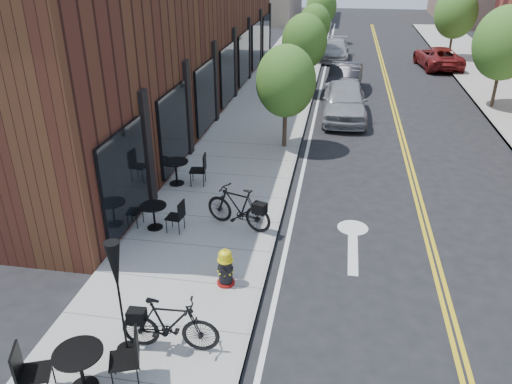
# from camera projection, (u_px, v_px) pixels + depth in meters

# --- Properties ---
(ground) EXTENTS (120.00, 120.00, 0.00)m
(ground) POSITION_uv_depth(u_px,v_px,m) (263.00, 293.00, 11.18)
(ground) COLOR black
(ground) RESTS_ON ground
(sidewalk_near) EXTENTS (4.00, 70.00, 0.12)m
(sidewalk_near) POSITION_uv_depth(u_px,v_px,m) (253.00, 136.00, 20.31)
(sidewalk_near) COLOR #9E9B93
(sidewalk_near) RESTS_ON ground
(building_near) EXTENTS (5.00, 28.00, 7.00)m
(building_near) POSITION_uv_depth(u_px,v_px,m) (172.00, 31.00, 23.02)
(building_near) COLOR #451F16
(building_near) RESTS_ON ground
(tree_near_a) EXTENTS (2.20, 2.20, 3.81)m
(tree_near_a) POSITION_uv_depth(u_px,v_px,m) (286.00, 81.00, 18.09)
(tree_near_a) COLOR #382B1E
(tree_near_a) RESTS_ON sidewalk_near
(tree_near_b) EXTENTS (2.30, 2.30, 3.98)m
(tree_near_b) POSITION_uv_depth(u_px,v_px,m) (304.00, 42.00, 25.12)
(tree_near_b) COLOR #382B1E
(tree_near_b) RESTS_ON sidewalk_near
(tree_near_c) EXTENTS (2.10, 2.10, 3.67)m
(tree_near_c) POSITION_uv_depth(u_px,v_px,m) (315.00, 24.00, 32.28)
(tree_near_c) COLOR #382B1E
(tree_near_c) RESTS_ON sidewalk_near
(tree_near_d) EXTENTS (2.40, 2.40, 4.11)m
(tree_near_d) POSITION_uv_depth(u_px,v_px,m) (321.00, 7.00, 39.25)
(tree_near_d) COLOR #382B1E
(tree_near_d) RESTS_ON sidewalk_near
(tree_far_b) EXTENTS (2.80, 2.80, 4.62)m
(tree_far_b) POSITION_uv_depth(u_px,v_px,m) (505.00, 43.00, 22.69)
(tree_far_b) COLOR #382B1E
(tree_far_b) RESTS_ON sidewalk_far
(tree_far_c) EXTENTS (2.80, 2.80, 4.62)m
(tree_far_c) POSITION_uv_depth(u_px,v_px,m) (456.00, 13.00, 33.31)
(tree_far_c) COLOR #382B1E
(tree_far_c) RESTS_ON sidewalk_far
(fire_hydrant) EXTENTS (0.43, 0.43, 0.92)m
(fire_hydrant) POSITION_uv_depth(u_px,v_px,m) (225.00, 268.00, 11.11)
(fire_hydrant) COLOR maroon
(fire_hydrant) RESTS_ON sidewalk_near
(bicycle_left) EXTENTS (2.04, 1.18, 1.18)m
(bicycle_left) POSITION_uv_depth(u_px,v_px,m) (238.00, 207.00, 13.36)
(bicycle_left) COLOR black
(bicycle_left) RESTS_ON sidewalk_near
(bicycle_right) EXTENTS (1.90, 0.63, 1.13)m
(bicycle_right) POSITION_uv_depth(u_px,v_px,m) (170.00, 325.00, 9.24)
(bicycle_right) COLOR black
(bicycle_right) RESTS_ON sidewalk_near
(bistro_set_a) EXTENTS (1.98, 1.17, 1.05)m
(bistro_set_a) POSITION_uv_depth(u_px,v_px,m) (80.00, 365.00, 8.39)
(bistro_set_a) COLOR black
(bistro_set_a) RESTS_ON sidewalk_near
(bistro_set_b) EXTENTS (1.68, 0.78, 0.89)m
(bistro_set_b) POSITION_uv_depth(u_px,v_px,m) (154.00, 213.00, 13.36)
(bistro_set_b) COLOR black
(bistro_set_b) RESTS_ON sidewalk_near
(bistro_set_c) EXTENTS (1.91, 0.91, 1.01)m
(bistro_set_c) POSITION_uv_depth(u_px,v_px,m) (176.00, 169.00, 15.87)
(bistro_set_c) COLOR black
(bistro_set_c) RESTS_ON sidewalk_near
(patio_umbrella) EXTENTS (0.38, 0.38, 2.37)m
(patio_umbrella) POSITION_uv_depth(u_px,v_px,m) (116.00, 275.00, 8.70)
(patio_umbrella) COLOR black
(patio_umbrella) RESTS_ON sidewalk_near
(parked_car_a) EXTENTS (2.03, 4.84, 1.64)m
(parked_car_a) POSITION_uv_depth(u_px,v_px,m) (345.00, 101.00, 22.25)
(parked_car_a) COLOR #929599
(parked_car_a) RESTS_ON ground
(parked_car_b) EXTENTS (1.97, 4.64, 1.49)m
(parked_car_b) POSITION_uv_depth(u_px,v_px,m) (345.00, 79.00, 26.38)
(parked_car_b) COLOR black
(parked_car_b) RESTS_ON ground
(parked_car_c) EXTENTS (1.95, 4.62, 1.33)m
(parked_car_c) POSITION_uv_depth(u_px,v_px,m) (335.00, 50.00, 34.24)
(parked_car_c) COLOR #9D9DA1
(parked_car_c) RESTS_ON ground
(parked_car_far) EXTENTS (2.84, 5.09, 1.35)m
(parked_car_far) POSITION_uv_depth(u_px,v_px,m) (438.00, 57.00, 31.87)
(parked_car_far) COLOR maroon
(parked_car_far) RESTS_ON ground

